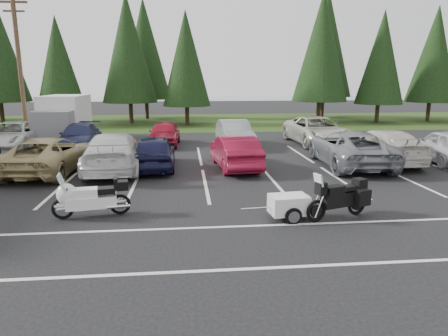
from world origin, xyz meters
TOP-DOWN VIEW (x-y plane):
  - ground at (0.00, 0.00)m, footprint 120.00×120.00m
  - grass_strip at (0.00, 24.00)m, footprint 80.00×16.00m
  - lake_water at (4.00, 55.00)m, footprint 70.00×50.00m
  - utility_pole at (-10.00, 12.00)m, footprint 1.60×0.26m
  - box_truck at (-8.00, 12.50)m, footprint 2.40×5.60m
  - stall_markings at (0.00, 2.00)m, footprint 32.00×16.00m
  - conifer_3 at (-10.50, 21.40)m, footprint 3.87×3.87m
  - conifer_4 at (-5.00, 22.90)m, footprint 4.80×4.80m
  - conifer_5 at (0.00, 21.60)m, footprint 4.14×4.14m
  - conifer_6 at (12.00, 22.10)m, footprint 4.93×4.93m
  - conifer_7 at (17.50, 21.80)m, footprint 4.27×4.27m
  - conifer_8 at (23.00, 22.60)m, footprint 4.53×4.53m
  - conifer_back_b at (-4.00, 27.50)m, footprint 4.97×4.97m
  - conifer_back_c at (14.00, 26.80)m, footprint 5.50×5.50m
  - car_near_2 at (-6.06, 3.73)m, footprint 2.95×5.71m
  - car_near_3 at (-3.33, 3.80)m, footprint 2.66×5.89m
  - car_near_4 at (-1.62, 4.11)m, footprint 1.90×4.53m
  - car_near_5 at (1.98, 3.82)m, footprint 2.00×4.67m
  - car_near_6 at (7.33, 3.81)m, footprint 3.03×6.02m
  - car_near_7 at (9.23, 4.41)m, footprint 2.25×5.51m
  - car_near_8 at (12.15, 3.94)m, footprint 2.22×4.87m
  - car_far_0 at (-9.96, 9.89)m, footprint 2.73×5.71m
  - car_far_1 at (-6.26, 9.74)m, footprint 2.18×4.95m
  - car_far_2 at (-1.47, 10.49)m, footprint 1.94×4.37m
  - car_far_3 at (2.70, 9.61)m, footprint 1.95×4.83m
  - car_far_4 at (7.84, 10.07)m, footprint 3.10×6.14m
  - touring_motorcycle at (-2.99, -2.28)m, footprint 2.54×1.16m
  - cargo_trailer at (2.67, -3.04)m, footprint 1.64×1.03m
  - adventure_motorcycle at (4.08, -3.11)m, footprint 2.48×1.55m

SIDE VIEW (x-z plane):
  - ground at x=0.00m, z-range 0.00..0.00m
  - lake_water at x=4.00m, z-range -0.01..0.01m
  - stall_markings at x=0.00m, z-range 0.00..0.01m
  - grass_strip at x=0.00m, z-range 0.00..0.01m
  - cargo_trailer at x=2.67m, z-range 0.00..0.72m
  - touring_motorcycle at x=-2.99m, z-range 0.00..1.35m
  - car_far_1 at x=-6.26m, z-range 0.00..1.41m
  - adventure_motorcycle at x=4.08m, z-range 0.00..1.43m
  - car_far_2 at x=-1.47m, z-range 0.00..1.46m
  - car_near_5 at x=1.98m, z-range 0.00..1.50m
  - car_near_4 at x=-1.62m, z-range 0.00..1.53m
  - car_near_2 at x=-6.06m, z-range 0.00..1.54m
  - car_far_3 at x=2.70m, z-range 0.00..1.56m
  - car_far_0 at x=-9.96m, z-range 0.00..1.57m
  - car_near_7 at x=9.23m, z-range 0.00..1.60m
  - car_near_8 at x=12.15m, z-range 0.00..1.62m
  - car_near_6 at x=7.33m, z-range 0.00..1.64m
  - car_far_4 at x=7.84m, z-range 0.00..1.67m
  - car_near_3 at x=-3.33m, z-range 0.00..1.67m
  - box_truck at x=-8.00m, z-range 0.00..2.90m
  - utility_pole at x=-10.00m, z-range 0.20..9.20m
  - conifer_3 at x=-10.50m, z-range 0.76..9.78m
  - conifer_5 at x=0.00m, z-range 0.81..10.45m
  - conifer_7 at x=17.50m, z-range 0.84..10.78m
  - conifer_8 at x=23.00m, z-range 0.89..11.45m
  - conifer_4 at x=-5.00m, z-range 0.95..12.12m
  - conifer_6 at x=12.00m, z-range 0.97..12.45m
  - conifer_back_b at x=-4.00m, z-range 0.98..12.56m
  - conifer_back_c at x=14.00m, z-range 1.09..13.90m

